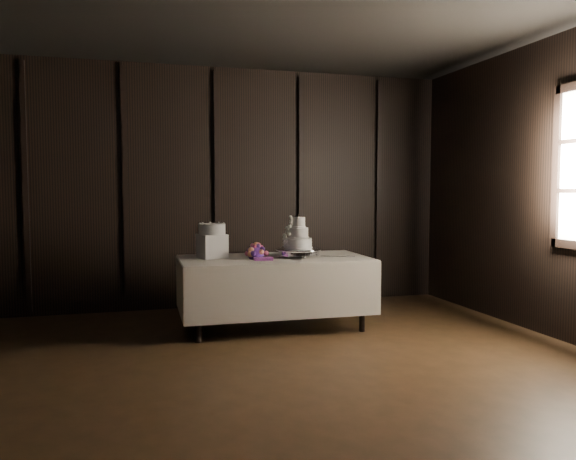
{
  "coord_description": "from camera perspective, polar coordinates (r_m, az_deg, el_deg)",
  "views": [
    {
      "loc": [
        -1.05,
        -3.54,
        1.47
      ],
      "look_at": [
        0.57,
        2.2,
        1.05
      ],
      "focal_mm": 35.0,
      "sensor_mm": 36.0,
      "label": 1
    }
  ],
  "objects": [
    {
      "name": "room",
      "position": [
        3.69,
        0.79,
        4.51
      ],
      "size": [
        6.08,
        7.08,
        3.08
      ],
      "color": "black",
      "rests_on": "ground"
    },
    {
      "name": "display_table",
      "position": [
        6.01,
        -1.38,
        -6.06
      ],
      "size": [
        2.01,
        1.08,
        0.76
      ],
      "rotation": [
        0.0,
        0.0,
        -0.02
      ],
      "color": "beige",
      "rests_on": "ground"
    },
    {
      "name": "cake_stand",
      "position": [
        5.98,
        1.07,
        -2.35
      ],
      "size": [
        0.61,
        0.61,
        0.09
      ],
      "primitive_type": "cylinder",
      "rotation": [
        0.0,
        0.0,
        -0.31
      ],
      "color": "silver",
      "rests_on": "display_table"
    },
    {
      "name": "wedding_cake",
      "position": [
        5.94,
        0.89,
        -0.66
      ],
      "size": [
        0.31,
        0.28,
        0.34
      ],
      "rotation": [
        0.0,
        0.0,
        -0.06
      ],
      "color": "white",
      "rests_on": "cake_stand"
    },
    {
      "name": "bouquet",
      "position": [
        5.83,
        -3.28,
        -2.3
      ],
      "size": [
        0.35,
        0.44,
        0.19
      ],
      "primitive_type": null,
      "rotation": [
        0.0,
        0.0,
        -0.11
      ],
      "color": "#B74360",
      "rests_on": "display_table"
    },
    {
      "name": "box_pedestal",
      "position": [
        5.96,
        -7.71,
        -1.64
      ],
      "size": [
        0.32,
        0.32,
        0.25
      ],
      "primitive_type": "cube",
      "rotation": [
        0.0,
        0.0,
        0.27
      ],
      "color": "white",
      "rests_on": "display_table"
    },
    {
      "name": "small_cake",
      "position": [
        5.95,
        -7.72,
        0.1
      ],
      "size": [
        0.32,
        0.32,
        0.11
      ],
      "primitive_type": "cylinder",
      "rotation": [
        0.0,
        0.0,
        -0.15
      ],
      "color": "white",
      "rests_on": "box_pedestal"
    },
    {
      "name": "cake_knife",
      "position": [
        6.02,
        4.63,
        -2.69
      ],
      "size": [
        0.33,
        0.2,
        0.01
      ],
      "primitive_type": "cube",
      "rotation": [
        0.0,
        0.0,
        -0.52
      ],
      "color": "silver",
      "rests_on": "display_table"
    }
  ]
}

